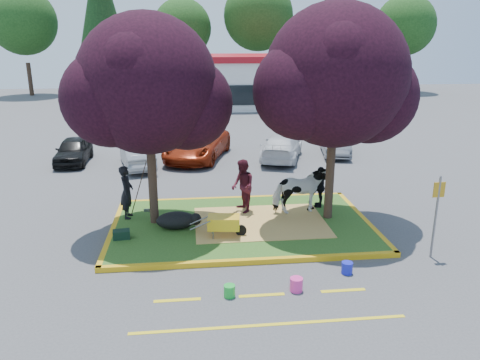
{
  "coord_description": "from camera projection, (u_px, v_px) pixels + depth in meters",
  "views": [
    {
      "loc": [
        -1.59,
        -13.93,
        5.89
      ],
      "look_at": [
        -0.0,
        0.5,
        1.45
      ],
      "focal_mm": 35.0,
      "sensor_mm": 36.0,
      "label": 1
    }
  ],
  "objects": [
    {
      "name": "car_grey",
      "position": [
        335.0,
        143.0,
        24.39
      ],
      "size": [
        1.94,
        3.86,
        1.21
      ],
      "primitive_type": "imported",
      "rotation": [
        0.0,
        0.0,
        -0.18
      ],
      "color": "slate",
      "rests_on": "ground"
    },
    {
      "name": "car_black",
      "position": [
        73.0,
        150.0,
        22.76
      ],
      "size": [
        1.52,
        3.63,
        1.23
      ],
      "primitive_type": "imported",
      "rotation": [
        0.0,
        0.0,
        0.02
      ],
      "color": "black",
      "rests_on": "ground"
    },
    {
      "name": "curb_right",
      "position": [
        364.0,
        220.0,
        15.54
      ],
      "size": [
        0.16,
        5.3,
        0.15
      ],
      "primitive_type": "cube",
      "color": "gold",
      "rests_on": "ground"
    },
    {
      "name": "cow",
      "position": [
        301.0,
        191.0,
        15.72
      ],
      "size": [
        1.98,
        1.14,
        1.58
      ],
      "primitive_type": "imported",
      "rotation": [
        0.0,
        0.0,
        1.73
      ],
      "color": "white",
      "rests_on": "median_island"
    },
    {
      "name": "tree_purple_right",
      "position": [
        336.0,
        83.0,
        14.28
      ],
      "size": [
        5.3,
        4.4,
        6.82
      ],
      "color": "black",
      "rests_on": "median_island"
    },
    {
      "name": "curb_left",
      "position": [
        113.0,
        231.0,
        14.68
      ],
      "size": [
        0.16,
        5.3,
        0.15
      ],
      "primitive_type": "cube",
      "color": "gold",
      "rests_on": "ground"
    },
    {
      "name": "fire_lane_stripe_b",
      "position": [
        262.0,
        295.0,
        11.14
      ],
      "size": [
        1.1,
        0.12,
        0.01
      ],
      "primitive_type": "cube",
      "color": "yellow",
      "rests_on": "ground"
    },
    {
      "name": "retail_building",
      "position": [
        229.0,
        80.0,
        41.28
      ],
      "size": [
        20.4,
        8.4,
        4.4
      ],
      "color": "silver",
      "rests_on": "ground"
    },
    {
      "name": "median_island",
      "position": [
        242.0,
        225.0,
        15.11
      ],
      "size": [
        8.0,
        5.0,
        0.15
      ],
      "primitive_type": "cube",
      "color": "#275119",
      "rests_on": "ground"
    },
    {
      "name": "fire_lane_stripe_a",
      "position": [
        177.0,
        300.0,
        10.93
      ],
      "size": [
        1.1,
        0.12,
        0.01
      ],
      "primitive_type": "cube",
      "color": "yellow",
      "rests_on": "ground"
    },
    {
      "name": "bucket_blue",
      "position": [
        347.0,
        268.0,
        12.14
      ],
      "size": [
        0.38,
        0.38,
        0.31
      ],
      "primitive_type": "cylinder",
      "rotation": [
        0.0,
        0.0,
        0.4
      ],
      "color": "#181FC0",
      "rests_on": "ground"
    },
    {
      "name": "car_white",
      "position": [
        282.0,
        147.0,
        23.36
      ],
      "size": [
        3.03,
        4.67,
        1.26
      ],
      "primitive_type": "imported",
      "rotation": [
        0.0,
        0.0,
        2.82
      ],
      "color": "silver",
      "rests_on": "ground"
    },
    {
      "name": "calf",
      "position": [
        176.0,
        220.0,
        14.58
      ],
      "size": [
        1.32,
        0.85,
        0.54
      ],
      "primitive_type": "ellipsoid",
      "rotation": [
        0.0,
        0.0,
        -0.12
      ],
      "color": "black",
      "rests_on": "median_island"
    },
    {
      "name": "gear_bag_dark",
      "position": [
        170.0,
        219.0,
        15.06
      ],
      "size": [
        0.53,
        0.35,
        0.25
      ],
      "primitive_type": "cube",
      "rotation": [
        0.0,
        0.0,
        -0.16
      ],
      "color": "black",
      "rests_on": "median_island"
    },
    {
      "name": "curb_far",
      "position": [
        234.0,
        199.0,
        17.56
      ],
      "size": [
        8.3,
        0.16,
        0.15
      ],
      "primitive_type": "cube",
      "color": "gold",
      "rests_on": "ground"
    },
    {
      "name": "bucket_pink",
      "position": [
        296.0,
        284.0,
        11.3
      ],
      "size": [
        0.37,
        0.37,
        0.34
      ],
      "primitive_type": "cylinder",
      "rotation": [
        0.0,
        0.0,
        0.19
      ],
      "color": "#F03595",
      "rests_on": "ground"
    },
    {
      "name": "car_silver",
      "position": [
        137.0,
        155.0,
        21.93
      ],
      "size": [
        2.09,
        3.87,
        1.21
      ],
      "primitive_type": "imported",
      "rotation": [
        0.0,
        0.0,
        3.37
      ],
      "color": "gray",
      "rests_on": "ground"
    },
    {
      "name": "fire_lane_long",
      "position": [
        270.0,
        325.0,
        10.0
      ],
      "size": [
        6.0,
        0.1,
        0.01
      ],
      "primitive_type": "cube",
      "color": "yellow",
      "rests_on": "ground"
    },
    {
      "name": "visitor_a",
      "position": [
        243.0,
        186.0,
        15.81
      ],
      "size": [
        0.87,
        1.02,
        1.83
      ],
      "primitive_type": "imported",
      "rotation": [
        0.0,
        0.0,
        -1.35
      ],
      "color": "#481420",
      "rests_on": "median_island"
    },
    {
      "name": "straw_bedding",
      "position": [
        260.0,
        222.0,
        15.15
      ],
      "size": [
        4.2,
        3.0,
        0.01
      ],
      "primitive_type": "cube",
      "color": "tan",
      "rests_on": "median_island"
    },
    {
      "name": "ground",
      "position": [
        242.0,
        227.0,
        15.13
      ],
      "size": [
        90.0,
        90.0,
        0.0
      ],
      "primitive_type": "plane",
      "color": "#424244",
      "rests_on": "ground"
    },
    {
      "name": "curb_near",
      "position": [
        253.0,
        261.0,
        12.66
      ],
      "size": [
        8.3,
        0.16,
        0.15
      ],
      "primitive_type": "cube",
      "color": "gold",
      "rests_on": "ground"
    },
    {
      "name": "fire_lane_stripe_c",
      "position": [
        343.0,
        290.0,
        11.35
      ],
      "size": [
        1.1,
        0.12,
        0.01
      ],
      "primitive_type": "cube",
      "color": "yellow",
      "rests_on": "ground"
    },
    {
      "name": "tree_purple_left",
      "position": [
        148.0,
        91.0,
        13.93
      ],
      "size": [
        5.06,
        4.2,
        6.51
      ],
      "color": "black",
      "rests_on": "median_island"
    },
    {
      "name": "bucket_green",
      "position": [
        229.0,
        291.0,
        11.05
      ],
      "size": [
        0.29,
        0.29,
        0.29
      ],
      "primitive_type": "cylinder",
      "rotation": [
        0.0,
        0.0,
        -0.06
      ],
      "color": "green",
      "rests_on": "ground"
    },
    {
      "name": "handler",
      "position": [
        127.0,
        192.0,
        15.31
      ],
      "size": [
        0.45,
        0.66,
        1.76
      ],
      "primitive_type": "imported",
      "rotation": [
        0.0,
        0.0,
        1.53
      ],
      "color": "black",
      "rests_on": "median_island"
    },
    {
      "name": "visitor_b",
      "position": [
        320.0,
        187.0,
        16.38
      ],
      "size": [
        0.6,
        0.92,
        1.45
      ],
      "primitive_type": "imported",
      "rotation": [
        0.0,
        0.0,
        -1.89
      ],
      "color": "black",
      "rests_on": "median_island"
    },
    {
      "name": "treeline",
      "position": [
        213.0,
        19.0,
        48.74
      ],
      "size": [
        46.58,
        7.8,
        14.63
      ],
      "color": "black",
      "rests_on": "ground"
    },
    {
      "name": "sign_post",
      "position": [
        437.0,
        208.0,
        12.67
      ],
      "size": [
        0.33,
        0.06,
        2.36
      ],
      "rotation": [
        0.0,
        0.0,
        0.05
      ],
      "color": "slate",
      "rests_on": "ground"
    },
    {
      "name": "wheelbarrow",
      "position": [
        224.0,
        223.0,
        13.95
      ],
      "size": [
        1.71,
        0.68,
        0.64
      ],
      "rotation": [
        0.0,
        0.0,
        -0.12
      ],
      "color": "black",
      "rests_on": "median_island"
    },
    {
      "name": "gear_bag_green",
      "position": [
        121.0,
        234.0,
        13.89
      ],
      "size": [
        0.52,
        0.36,
        0.26
      ],
      "primitive_type": "cube",
      "rotation": [
        0.0,
        0.0,
        0.12
      ],
      "color": "black",
      "rests_on": "median_island"
    },
    {
      "name": "car_red",
      "position": [
        197.0,
        144.0,
        23.52
      ],
      "size": [
        3.9,
        5.77,
        1.47
      ],
      "primitive_type": "imported",
      "rotation": [
        0.0,
        0.0,
        -0.3
      ],
      "color": "maroon",
      "rests_on": "ground"
    }
  ]
}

